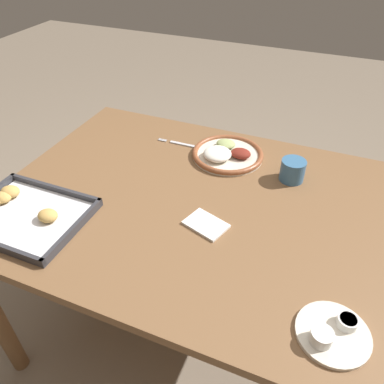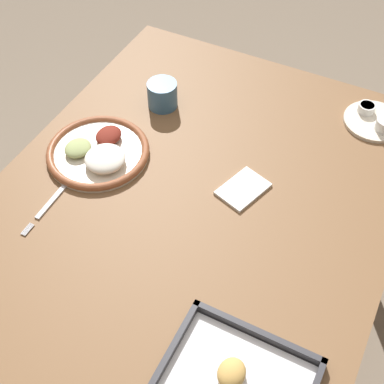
% 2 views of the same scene
% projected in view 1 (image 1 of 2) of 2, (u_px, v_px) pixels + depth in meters
% --- Properties ---
extents(ground_plane, '(8.00, 8.00, 0.00)m').
position_uv_depth(ground_plane, '(190.00, 325.00, 1.66)').
color(ground_plane, '#7A6B59').
extents(dining_table, '(1.23, 0.94, 0.73)m').
position_uv_depth(dining_table, '(189.00, 220.00, 1.27)').
color(dining_table, brown).
rests_on(dining_table, ground_plane).
extents(dinner_plate, '(0.27, 0.27, 0.05)m').
position_uv_depth(dinner_plate, '(227.00, 154.00, 1.39)').
color(dinner_plate, beige).
rests_on(dinner_plate, dining_table).
extents(fork, '(0.22, 0.02, 0.00)m').
position_uv_depth(fork, '(186.00, 145.00, 1.46)').
color(fork, silver).
rests_on(fork, dining_table).
extents(saucer_plate, '(0.17, 0.17, 0.04)m').
position_uv_depth(saucer_plate, '(333.00, 332.00, 0.82)').
color(saucer_plate, beige).
rests_on(saucer_plate, dining_table).
extents(baking_tray, '(0.36, 0.28, 0.04)m').
position_uv_depth(baking_tray, '(24.00, 212.00, 1.14)').
color(baking_tray, '#333338').
rests_on(baking_tray, dining_table).
extents(drinking_cup, '(0.08, 0.08, 0.08)m').
position_uv_depth(drinking_cup, '(293.00, 170.00, 1.27)').
color(drinking_cup, '#38668E').
rests_on(drinking_cup, dining_table).
extents(napkin, '(0.14, 0.12, 0.01)m').
position_uv_depth(napkin, '(206.00, 224.00, 1.11)').
color(napkin, white).
rests_on(napkin, dining_table).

